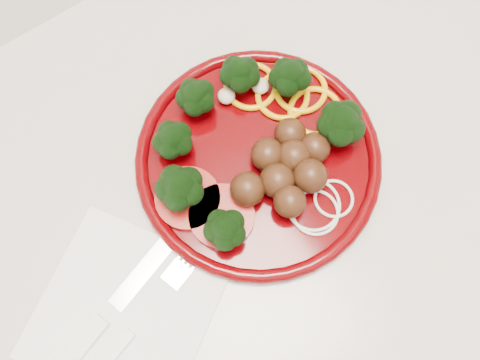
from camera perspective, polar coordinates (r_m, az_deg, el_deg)
counter at (r=0.99m, az=-7.52°, el=-14.05°), size 2.40×0.60×0.90m
plate at (r=0.55m, az=1.66°, el=2.93°), size 0.26×0.26×0.06m
napkin at (r=0.54m, az=-12.21°, el=-13.55°), size 0.22×0.22×0.00m
knife at (r=0.54m, az=-14.77°, el=-14.68°), size 0.20×0.08×0.01m
fork at (r=0.53m, az=-12.84°, el=-16.86°), size 0.18×0.07×0.01m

